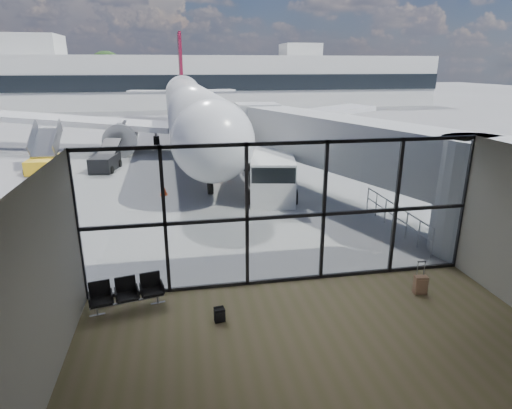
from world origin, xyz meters
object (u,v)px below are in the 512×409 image
object	(u,v)px
seating_row	(126,292)
suitcase	(421,285)
mobile_stairs	(45,162)
belt_loader	(105,161)
service_van	(272,175)
backpack	(220,315)
airliner	(191,108)

from	to	relation	value
seating_row	suitcase	size ratio (longest dim) A/B	1.98
seating_row	mobile_stairs	distance (m)	19.28
belt_loader	service_van	bearing A→B (deg)	-30.74
service_van	mobile_stairs	xyz separation A→B (m)	(-13.27, 8.04, -0.51)
suitcase	mobile_stairs	bearing A→B (deg)	137.01
seating_row	backpack	xyz separation A→B (m)	(2.51, -1.20, -0.29)
backpack	belt_loader	world-z (taller)	belt_loader
airliner	mobile_stairs	xyz separation A→B (m)	(-9.75, -8.11, -2.52)
service_van	airliner	bearing A→B (deg)	113.05
mobile_stairs	airliner	bearing A→B (deg)	40.74
airliner	belt_loader	size ratio (longest dim) A/B	10.19
backpack	airliner	size ratio (longest dim) A/B	0.01
service_van	belt_loader	xyz separation A→B (m)	(-9.49, 7.71, -0.53)
seating_row	backpack	distance (m)	2.80
seating_row	belt_loader	xyz separation A→B (m)	(-3.10, 17.69, 0.08)
backpack	airliner	world-z (taller)	airliner
seating_row	suitcase	xyz separation A→B (m)	(8.59, -0.82, -0.19)
belt_loader	suitcase	bearing A→B (deg)	-49.35
seating_row	backpack	bearing A→B (deg)	-37.39
service_van	mobile_stairs	world-z (taller)	mobile_stairs
backpack	airliner	xyz separation A→B (m)	(0.36, 27.33, 2.92)
seating_row	backpack	world-z (taller)	seating_row
seating_row	service_van	bearing A→B (deg)	45.57
suitcase	belt_loader	world-z (taller)	belt_loader
suitcase	mobile_stairs	size ratio (longest dim) A/B	0.28
seating_row	suitcase	distance (m)	8.63
backpack	mobile_stairs	size ratio (longest dim) A/B	0.12
suitcase	belt_loader	size ratio (longest dim) A/B	0.26
backpack	mobile_stairs	bearing A→B (deg)	107.18
suitcase	airliner	xyz separation A→B (m)	(-5.72, 26.95, 2.82)
backpack	airliner	bearing A→B (deg)	80.39
backpack	service_van	size ratio (longest dim) A/B	0.08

